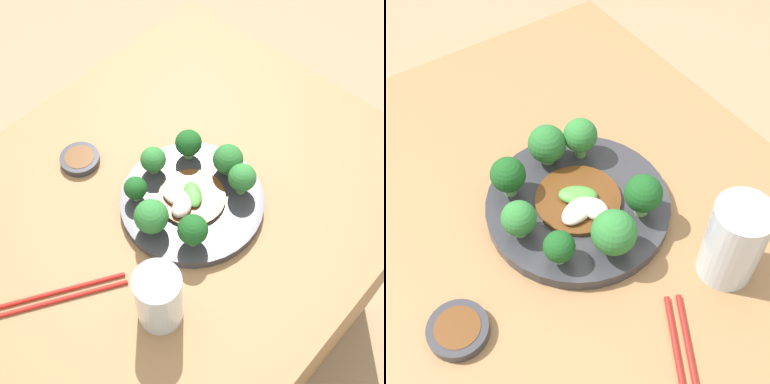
# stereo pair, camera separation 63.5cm
# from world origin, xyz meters

# --- Properties ---
(table) EXTENTS (0.93, 0.71, 0.73)m
(table) POSITION_xyz_m (0.00, 0.00, 0.37)
(table) COLOR olive
(table) RESTS_ON ground_plane
(plate) EXTENTS (0.25, 0.25, 0.02)m
(plate) POSITION_xyz_m (-0.04, 0.04, 0.74)
(plate) COLOR #333338
(plate) RESTS_ON table
(broccoli_east) EXTENTS (0.06, 0.06, 0.07)m
(broccoli_east) POSITION_xyz_m (0.05, 0.03, 0.79)
(broccoli_east) COLOR #89B76B
(broccoli_east) RESTS_ON plate
(broccoli_west) EXTENTS (0.05, 0.05, 0.06)m
(broccoli_west) POSITION_xyz_m (-0.13, 0.04, 0.78)
(broccoli_west) COLOR #7AAD5B
(broccoli_west) RESTS_ON plate
(broccoli_northeast) EXTENTS (0.05, 0.05, 0.07)m
(broccoli_northeast) POSITION_xyz_m (0.02, 0.09, 0.79)
(broccoli_northeast) COLOR #7AAD5B
(broccoli_northeast) RESTS_ON plate
(broccoli_southeast) EXTENTS (0.04, 0.04, 0.05)m
(broccoli_southeast) POSITION_xyz_m (0.02, -0.04, 0.78)
(broccoli_southeast) COLOR #89B76B
(broccoli_southeast) RESTS_ON plate
(broccoli_southwest) EXTENTS (0.05, 0.05, 0.06)m
(broccoli_southwest) POSITION_xyz_m (-0.11, -0.03, 0.79)
(broccoli_southwest) COLOR #70A356
(broccoli_southwest) RESTS_ON plate
(broccoli_northwest) EXTENTS (0.05, 0.05, 0.06)m
(broccoli_northwest) POSITION_xyz_m (-0.11, 0.09, 0.79)
(broccoli_northwest) COLOR #70A356
(broccoli_northwest) RESTS_ON plate
(broccoli_south) EXTENTS (0.05, 0.05, 0.06)m
(broccoli_south) POSITION_xyz_m (-0.04, -0.06, 0.78)
(broccoli_south) COLOR #7AAD5B
(broccoli_south) RESTS_ON plate
(stirfry_center) EXTENTS (0.12, 0.12, 0.02)m
(stirfry_center) POSITION_xyz_m (-0.03, 0.03, 0.76)
(stirfry_center) COLOR #5B3314
(stirfry_center) RESTS_ON plate
(drinking_glass) EXTENTS (0.07, 0.07, 0.12)m
(drinking_glass) POSITION_xyz_m (0.14, 0.14, 0.79)
(drinking_glass) COLOR silver
(drinking_glass) RESTS_ON table
(sauce_dish) EXTENTS (0.07, 0.07, 0.02)m
(sauce_dish) POSITION_xyz_m (0.03, -0.18, 0.74)
(sauce_dish) COLOR #333338
(sauce_dish) RESTS_ON table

